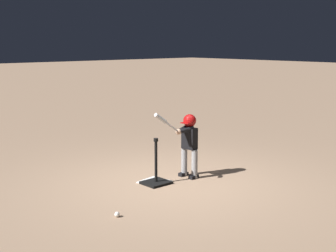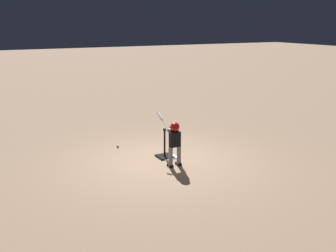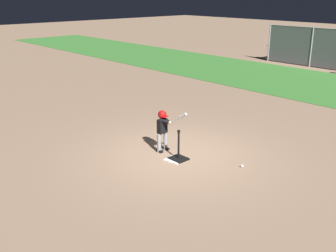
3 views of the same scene
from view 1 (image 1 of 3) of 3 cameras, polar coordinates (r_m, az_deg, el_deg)
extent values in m
plane|color=#93755B|center=(7.86, 0.64, -7.04)|extent=(90.00, 90.00, 0.00)
cube|color=white|center=(7.93, -1.62, -6.82)|extent=(0.51, 0.51, 0.02)
cube|color=black|center=(7.85, -1.46, -6.91)|extent=(0.43, 0.38, 0.04)
cylinder|color=black|center=(7.75, -1.47, -4.35)|extent=(0.05, 0.05, 0.69)
cylinder|color=black|center=(7.67, -1.49, -1.69)|extent=(0.08, 0.08, 0.05)
cylinder|color=gray|center=(8.11, 3.25, -4.67)|extent=(0.11, 0.11, 0.50)
cube|color=black|center=(8.15, 3.14, -6.20)|extent=(0.19, 0.10, 0.06)
cylinder|color=gray|center=(8.26, 1.99, -4.37)|extent=(0.11, 0.11, 0.50)
cube|color=black|center=(8.31, 1.89, -5.88)|extent=(0.19, 0.10, 0.06)
cube|color=black|center=(8.09, 2.64, -1.51)|extent=(0.16, 0.27, 0.37)
sphere|color=tan|center=(8.03, 2.66, 0.56)|extent=(0.19, 0.19, 0.19)
sphere|color=maroon|center=(8.03, 2.66, 0.65)|extent=(0.23, 0.23, 0.23)
cube|color=maroon|center=(7.96, 2.21, 0.37)|extent=(0.13, 0.17, 0.01)
cylinder|color=black|center=(7.92, 2.20, -0.49)|extent=(0.31, 0.14, 0.11)
cylinder|color=black|center=(7.98, 1.76, -0.42)|extent=(0.31, 0.18, 0.11)
sphere|color=tan|center=(7.85, 1.29, -0.71)|extent=(0.10, 0.10, 0.10)
cylinder|color=silver|center=(7.64, -0.04, 0.27)|extent=(0.54, 0.07, 0.37)
cylinder|color=silver|center=(7.50, -0.92, 0.93)|extent=(0.26, 0.08, 0.19)
cylinder|color=black|center=(7.87, 1.37, -0.77)|extent=(0.04, 0.05, 0.05)
sphere|color=white|center=(6.46, -6.23, -10.67)|extent=(0.07, 0.07, 0.07)
camera|label=2|loc=(13.62, 43.70, 12.09)|focal=42.00mm
camera|label=3|loc=(12.24, -51.13, 14.30)|focal=42.00mm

